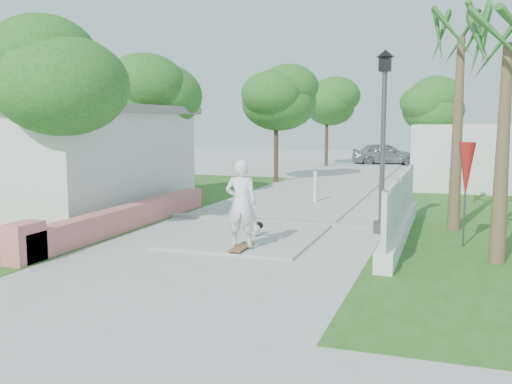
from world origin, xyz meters
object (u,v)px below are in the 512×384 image
at_px(skateboarder, 242,205).
at_px(dog, 256,229).
at_px(bollard, 315,186).
at_px(patio_umbrella, 466,171).
at_px(parked_car, 385,154).
at_px(street_lamp, 383,135).

relative_size(skateboarder, dog, 3.79).
relative_size(bollard, patio_umbrella, 0.47).
bearing_deg(skateboarder, patio_umbrella, -168.15).
distance_m(skateboarder, parked_car, 25.41).
relative_size(bollard, dog, 1.98).
relative_size(bollard, skateboarder, 0.52).
bearing_deg(bollard, patio_umbrella, -50.09).
height_order(street_lamp, patio_umbrella, street_lamp).
distance_m(dog, parked_car, 24.16).
xyz_separation_m(patio_umbrella, parked_car, (-4.27, 23.57, -0.99)).
height_order(street_lamp, dog, street_lamp).
distance_m(skateboarder, dog, 1.48).
distance_m(bollard, parked_car, 18.08).
relative_size(skateboarder, parked_car, 0.51).
distance_m(street_lamp, bollard, 5.56).
height_order(bollard, skateboarder, skateboarder).
height_order(street_lamp, skateboarder, street_lamp).
distance_m(street_lamp, parked_car, 22.76).
bearing_deg(skateboarder, dog, -94.70).
bearing_deg(bollard, parked_car, 88.96).
bearing_deg(parked_car, street_lamp, 171.19).
bearing_deg(street_lamp, bollard, 120.96).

